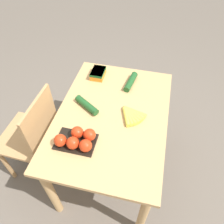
% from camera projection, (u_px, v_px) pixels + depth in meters
% --- Properties ---
extents(ground_plane, '(12.00, 12.00, 0.00)m').
position_uv_depth(ground_plane, '(112.00, 164.00, 2.10)').
color(ground_plane, '#665B51').
extents(dining_table, '(1.12, 0.78, 0.73)m').
position_uv_depth(dining_table, '(112.00, 125.00, 1.64)').
color(dining_table, tan).
rests_on(dining_table, ground_plane).
extents(chair, '(0.43, 0.41, 0.89)m').
position_uv_depth(chair, '(34.00, 136.00, 1.74)').
color(chair, tan).
rests_on(chair, ground_plane).
extents(banana_bunch, '(0.18, 0.18, 0.03)m').
position_uv_depth(banana_bunch, '(131.00, 115.00, 1.54)').
color(banana_bunch, brown).
rests_on(banana_bunch, dining_table).
extents(tomato_pack, '(0.17, 0.26, 0.09)m').
position_uv_depth(tomato_pack, '(77.00, 140.00, 1.36)').
color(tomato_pack, black).
rests_on(tomato_pack, dining_table).
extents(carrot_bag, '(0.15, 0.10, 0.06)m').
position_uv_depth(carrot_bag, '(98.00, 73.00, 1.82)').
color(carrot_bag, orange).
rests_on(carrot_bag, dining_table).
extents(cucumber_near, '(0.16, 0.20, 0.05)m').
position_uv_depth(cucumber_near, '(87.00, 105.00, 1.58)').
color(cucumber_near, '#1E5123').
rests_on(cucumber_near, dining_table).
extents(cucumber_far, '(0.22, 0.08, 0.05)m').
position_uv_depth(cucumber_far, '(131.00, 82.00, 1.76)').
color(cucumber_far, '#1E5123').
rests_on(cucumber_far, dining_table).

